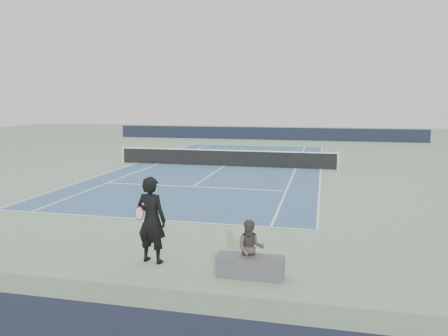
% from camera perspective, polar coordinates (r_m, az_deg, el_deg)
% --- Properties ---
extents(ground, '(80.00, 80.00, 0.00)m').
position_cam_1_polar(ground, '(25.47, 0.08, 0.25)').
color(ground, gray).
extents(court_surface, '(10.97, 23.77, 0.01)m').
position_cam_1_polar(court_surface, '(25.47, 0.08, 0.27)').
color(court_surface, '#386086').
rests_on(court_surface, ground).
extents(tennis_net, '(12.90, 0.10, 1.07)m').
position_cam_1_polar(tennis_net, '(25.40, 0.08, 1.38)').
color(tennis_net, silver).
rests_on(tennis_net, ground).
extents(windscreen_far, '(30.00, 0.25, 1.20)m').
position_cam_1_polar(windscreen_far, '(42.93, 5.38, 4.51)').
color(windscreen_far, black).
rests_on(windscreen_far, ground).
extents(tennis_player, '(0.89, 0.70, 2.06)m').
position_cam_1_polar(tennis_player, '(10.41, -9.47, -6.68)').
color(tennis_player, black).
rests_on(tennis_player, ground).
extents(tennis_ball, '(0.07, 0.07, 0.07)m').
position_cam_1_polar(tennis_ball, '(10.05, -8.00, -13.23)').
color(tennis_ball, '#BED72C').
rests_on(tennis_ball, ground).
extents(spectator_bench, '(1.51, 0.71, 1.26)m').
position_cam_1_polar(spectator_bench, '(9.62, 3.46, -11.52)').
color(spectator_bench, '#4E4E52').
rests_on(spectator_bench, ground).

